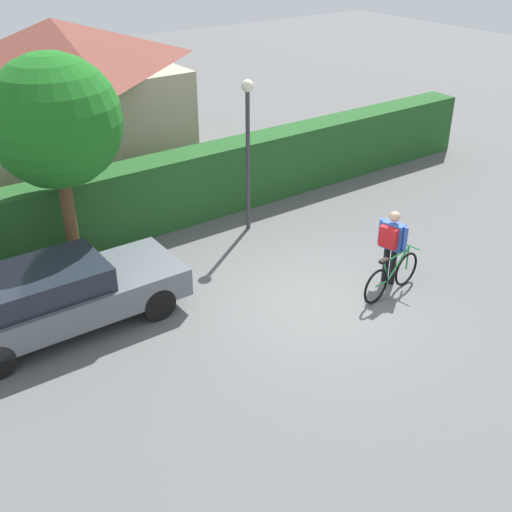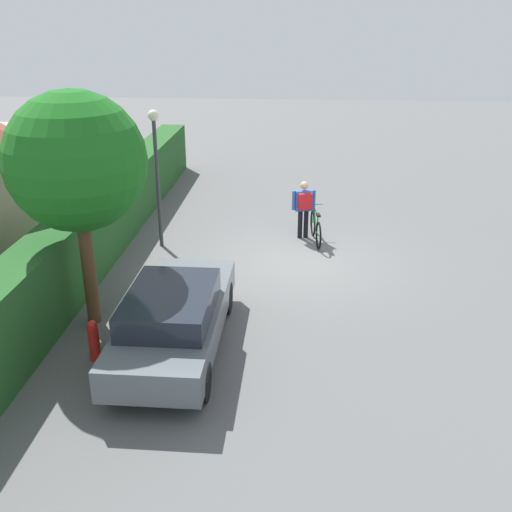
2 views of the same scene
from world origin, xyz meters
name	(u,v)px [view 2 (image 2 of 2)]	position (x,y,z in m)	size (l,w,h in m)	color
ground_plane	(295,262)	(0.00, 0.00, 0.00)	(60.00, 60.00, 0.00)	#5A5A5A
hedge_row	(100,225)	(0.00, 5.02, 0.87)	(19.02, 0.90, 1.74)	#225322
parked_car_near	(175,317)	(-4.42, 2.18, 0.73)	(4.50, 1.73, 1.36)	slate
bicycle	(316,228)	(1.47, -0.54, 0.40)	(1.75, 0.50, 0.94)	black
person_rider	(304,204)	(1.73, -0.20, 0.99)	(0.42, 0.65, 1.63)	black
street_lamp	(156,159)	(0.85, 3.65, 2.41)	(0.28, 0.28, 3.65)	#38383D
tree_kerbside	(76,163)	(-3.39, 4.10, 3.33)	(2.64, 2.64, 4.67)	brown
fire_hydrant	(94,340)	(-4.84, 3.60, 0.41)	(0.20, 0.20, 0.81)	red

